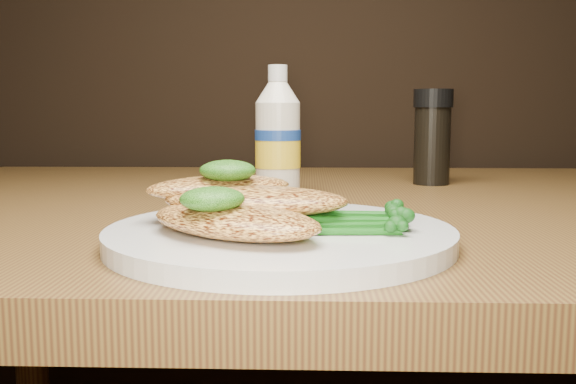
{
  "coord_description": "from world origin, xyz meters",
  "views": [
    {
      "loc": [
        -0.04,
        0.31,
        0.86
      ],
      "look_at": [
        -0.05,
        0.82,
        0.79
      ],
      "focal_mm": 39.11,
      "sensor_mm": 36.0,
      "label": 1
    }
  ],
  "objects": [
    {
      "name": "pesto_back",
      "position": [
        -0.1,
        0.82,
        0.81
      ],
      "size": [
        0.05,
        0.05,
        0.02
      ],
      "primitive_type": "ellipsoid",
      "rotation": [
        0.0,
        0.0,
        -0.19
      ],
      "color": "black",
      "rests_on": "chicken_back"
    },
    {
      "name": "broccolini_bundle",
      "position": [
        -0.01,
        0.79,
        0.77
      ],
      "size": [
        0.14,
        0.12,
        0.02
      ],
      "primitive_type": null,
      "rotation": [
        0.0,
        0.0,
        0.2
      ],
      "color": "#155813",
      "rests_on": "plate"
    },
    {
      "name": "pepper_grinder",
      "position": [
        0.14,
        1.2,
        0.82
      ],
      "size": [
        0.06,
        0.06,
        0.13
      ],
      "primitive_type": null,
      "rotation": [
        0.0,
        0.0,
        -0.18
      ],
      "color": "black",
      "rests_on": "dining_table"
    },
    {
      "name": "chicken_back",
      "position": [
        -0.11,
        0.83,
        0.79
      ],
      "size": [
        0.14,
        0.11,
        0.02
      ],
      "primitive_type": "ellipsoid",
      "rotation": [
        0.0,
        0.0,
        0.48
      ],
      "color": "#F7B14E",
      "rests_on": "plate"
    },
    {
      "name": "plate",
      "position": [
        -0.06,
        0.8,
        0.76
      ],
      "size": [
        0.27,
        0.27,
        0.01
      ],
      "primitive_type": "cylinder",
      "color": "silver",
      "rests_on": "dining_table"
    },
    {
      "name": "mayo_bottle",
      "position": [
        -0.07,
        1.08,
        0.83
      ],
      "size": [
        0.06,
        0.06,
        0.16
      ],
      "primitive_type": null,
      "rotation": [
        0.0,
        0.0,
        0.06
      ],
      "color": "#EFE4CB",
      "rests_on": "dining_table"
    },
    {
      "name": "chicken_front",
      "position": [
        -0.09,
        0.76,
        0.78
      ],
      "size": [
        0.16,
        0.15,
        0.02
      ],
      "primitive_type": "ellipsoid",
      "rotation": [
        0.0,
        0.0,
        -0.62
      ],
      "color": "#F7B14E",
      "rests_on": "plate"
    },
    {
      "name": "chicken_mid",
      "position": [
        -0.08,
        0.8,
        0.78
      ],
      "size": [
        0.16,
        0.09,
        0.02
      ],
      "primitive_type": "ellipsoid",
      "rotation": [
        0.0,
        0.0,
        -0.13
      ],
      "color": "#F7B14E",
      "rests_on": "plate"
    },
    {
      "name": "pesto_front",
      "position": [
        -0.1,
        0.75,
        0.79
      ],
      "size": [
        0.06,
        0.05,
        0.02
      ],
      "primitive_type": "ellipsoid",
      "rotation": [
        0.0,
        0.0,
        0.26
      ],
      "color": "black",
      "rests_on": "chicken_front"
    }
  ]
}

